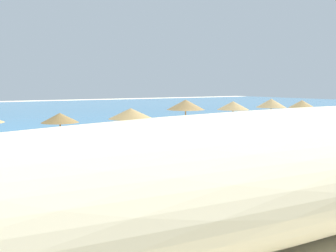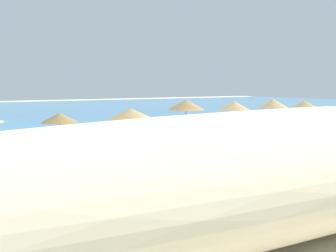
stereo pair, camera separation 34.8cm
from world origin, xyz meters
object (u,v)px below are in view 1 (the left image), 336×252
object	(u,v)px
beach_umbrella_2	(60,118)
beach_umbrella_7	(302,104)
beach_umbrella_6	(271,103)
beach_umbrella_5	(233,106)
beach_umbrella_3	(131,114)
beach_umbrella_4	(186,105)
lounge_chair_0	(79,151)

from	to	relation	value
beach_umbrella_2	beach_umbrella_7	size ratio (longest dim) A/B	0.92
beach_umbrella_6	beach_umbrella_7	world-z (taller)	beach_umbrella_6
beach_umbrella_5	beach_umbrella_7	bearing A→B (deg)	2.38
beach_umbrella_3	beach_umbrella_4	size ratio (longest dim) A/B	0.90
beach_umbrella_4	lounge_chair_0	size ratio (longest dim) A/B	1.70
beach_umbrella_4	lounge_chair_0	bearing A→B (deg)	-173.36
beach_umbrella_6	beach_umbrella_7	size ratio (longest dim) A/B	1.08
beach_umbrella_4	beach_umbrella_7	bearing A→B (deg)	0.93
beach_umbrella_2	beach_umbrella_4	size ratio (longest dim) A/B	0.83
beach_umbrella_5	beach_umbrella_4	bearing A→B (deg)	178.04
beach_umbrella_5	beach_umbrella_3	bearing A→B (deg)	179.56
beach_umbrella_4	lounge_chair_0	distance (m)	7.90
beach_umbrella_3	beach_umbrella_6	bearing A→B (deg)	0.02
beach_umbrella_3	lounge_chair_0	bearing A→B (deg)	-167.11
beach_umbrella_4	beach_umbrella_7	world-z (taller)	beach_umbrella_4
lounge_chair_0	beach_umbrella_4	bearing A→B (deg)	-66.53
beach_umbrella_5	lounge_chair_0	size ratio (longest dim) A/B	1.59
beach_umbrella_6	beach_umbrella_5	bearing A→B (deg)	-179.05
beach_umbrella_5	lounge_chair_0	bearing A→B (deg)	-176.34
beach_umbrella_3	lounge_chair_0	size ratio (longest dim) A/B	1.53
beach_umbrella_2	beach_umbrella_5	xyz separation A→B (m)	(12.29, 0.03, 0.27)
beach_umbrella_6	lounge_chair_0	distance (m)	15.72
beach_umbrella_5	beach_umbrella_6	distance (m)	4.00
beach_umbrella_7	lounge_chair_0	world-z (taller)	beach_umbrella_7
beach_umbrella_2	beach_umbrella_6	world-z (taller)	beach_umbrella_6
beach_umbrella_7	beach_umbrella_2	bearing A→B (deg)	-178.98
beach_umbrella_4	beach_umbrella_7	size ratio (longest dim) A/B	1.12
beach_umbrella_2	beach_umbrella_6	bearing A→B (deg)	0.33
beach_umbrella_4	beach_umbrella_7	distance (m)	12.07
beach_umbrella_4	beach_umbrella_6	world-z (taller)	beach_umbrella_4
beach_umbrella_5	lounge_chair_0	xyz separation A→B (m)	(-11.56, -0.74, -2.03)
beach_umbrella_4	beach_umbrella_5	distance (m)	4.04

